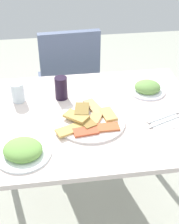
% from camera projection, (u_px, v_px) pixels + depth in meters
% --- Properties ---
extents(ground_plane, '(6.00, 6.00, 0.00)m').
position_uv_depth(ground_plane, '(89.00, 211.00, 1.99)').
color(ground_plane, '#B1B3A3').
extents(dining_table, '(1.13, 0.85, 0.75)m').
position_uv_depth(dining_table, '(89.00, 127.00, 1.61)').
color(dining_table, silver).
rests_on(dining_table, ground_plane).
extents(dining_chair, '(0.44, 0.45, 0.94)m').
position_uv_depth(dining_chair, '(69.00, 80.00, 2.28)').
color(dining_chair, slate).
rests_on(dining_chair, ground_plane).
extents(pide_platter, '(0.34, 0.34, 0.04)m').
position_uv_depth(pide_platter, '(90.00, 120.00, 1.49)').
color(pide_platter, white).
rests_on(pide_platter, dining_table).
extents(salad_plate_greens, '(0.23, 0.23, 0.06)m').
position_uv_depth(salad_plate_greens, '(23.00, 151.00, 1.30)').
color(salad_plate_greens, white).
rests_on(salad_plate_greens, dining_table).
extents(salad_plate_rice, '(0.20, 0.20, 0.07)m').
position_uv_depth(salad_plate_rice, '(147.00, 88.00, 1.72)').
color(salad_plate_rice, white).
rests_on(salad_plate_rice, dining_table).
extents(soda_can, '(0.09, 0.09, 0.12)m').
position_uv_depth(soda_can, '(61.00, 88.00, 1.65)').
color(soda_can, black).
rests_on(soda_can, dining_table).
extents(drinking_glass, '(0.07, 0.07, 0.10)m').
position_uv_depth(drinking_glass, '(18.00, 92.00, 1.63)').
color(drinking_glass, silver).
rests_on(drinking_glass, dining_table).
extents(paper_napkin, '(0.15, 0.15, 0.00)m').
position_uv_depth(paper_napkin, '(164.00, 119.00, 1.52)').
color(paper_napkin, white).
rests_on(paper_napkin, dining_table).
extents(fork, '(0.19, 0.09, 0.00)m').
position_uv_depth(fork, '(165.00, 121.00, 1.50)').
color(fork, silver).
rests_on(fork, paper_napkin).
extents(spoon, '(0.18, 0.08, 0.00)m').
position_uv_depth(spoon, '(163.00, 117.00, 1.53)').
color(spoon, silver).
rests_on(spoon, paper_napkin).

